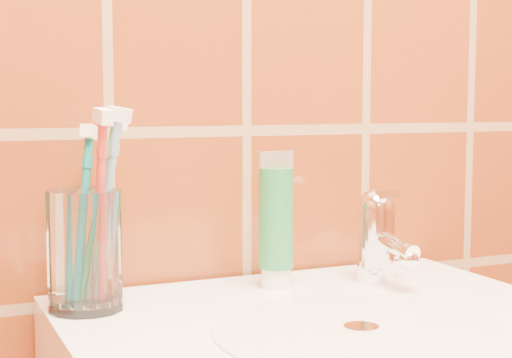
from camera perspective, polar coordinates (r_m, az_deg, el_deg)
name	(u,v)px	position (r m, az deg, el deg)	size (l,w,h in m)	color
glass_tumbler	(85,250)	(0.89, -12.32, -5.08)	(0.08, 0.08, 0.13)	white
toothpaste_tube	(276,224)	(0.97, 1.46, -3.30)	(0.05, 0.04, 0.17)	white
faucet	(378,232)	(1.01, 8.87, -3.87)	(0.05, 0.11, 0.12)	white
toothbrush_0	(99,212)	(0.87, -11.32, -2.38)	(0.03, 0.05, 0.23)	#AF3325
toothbrush_1	(98,211)	(0.91, -11.39, -2.29)	(0.08, 0.05, 0.22)	#217C40
toothbrush_2	(105,210)	(0.88, -10.96, -2.21)	(0.06, 0.04, 0.23)	#6D9DC2
toothbrush_3	(83,217)	(0.91, -12.45, -2.72)	(0.05, 0.06, 0.21)	#0D7074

